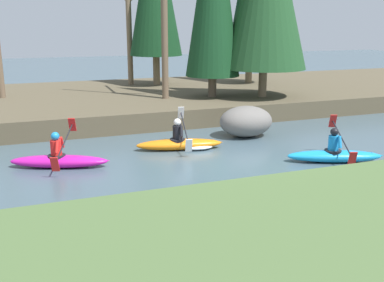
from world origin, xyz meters
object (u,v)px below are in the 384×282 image
at_px(kayaker_lead, 335,154).
at_px(kayaker_middle, 183,143).
at_px(kayaker_trailing, 60,160).
at_px(boulder_midstream, 246,121).

relative_size(kayaker_lead, kayaker_middle, 0.98).
height_order(kayaker_lead, kayaker_trailing, same).
bearing_deg(kayaker_trailing, boulder_midstream, 32.28).
distance_m(kayaker_trailing, boulder_midstream, 6.60).
bearing_deg(boulder_midstream, kayaker_trailing, -168.04).
bearing_deg(kayaker_trailing, kayaker_middle, 28.20).
xyz_separation_m(kayaker_middle, boulder_midstream, (2.65, 0.84, 0.34)).
distance_m(kayaker_lead, kayaker_trailing, 7.81).
bearing_deg(kayaker_lead, kayaker_middle, 163.49).
height_order(kayaker_middle, boulder_midstream, kayaker_middle).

